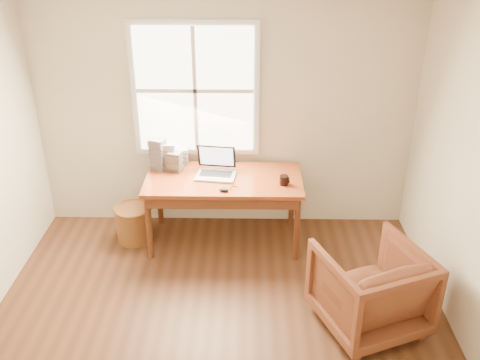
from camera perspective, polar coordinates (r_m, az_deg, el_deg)
The scene contains 11 objects.
room_shell at distance 3.76m, azimuth -3.31°, elevation -3.13°, with size 4.04×4.54×2.64m.
desk at distance 5.48m, azimuth -1.75°, elevation 0.05°, with size 1.60×0.80×0.04m, color brown.
armchair at distance 4.68m, azimuth 13.72°, elevation -11.15°, with size 0.80×0.83×0.75m, color brown.
wicker_stool at distance 5.86m, azimuth -11.21°, elevation -4.59°, with size 0.38×0.38×0.38m, color brown.
laptop at distance 5.43m, azimuth -2.62°, elevation 1.68°, with size 0.37×0.39×0.28m, color #A7A9AE, non-canonical shape.
mouse at distance 5.20m, azimuth -1.72°, elevation -1.06°, with size 0.10×0.06×0.03m, color black.
coffee_mug at distance 5.33m, azimuth 4.70°, elevation -0.02°, with size 0.09×0.09×0.10m, color black.
cd_stack_a at distance 5.67m, azimuth -7.72°, elevation 2.56°, with size 0.14×0.12×0.28m, color #AEB2BA.
cd_stack_b at distance 5.61m, azimuth -6.96°, elevation 1.96°, with size 0.13×0.12×0.21m, color #292A2E.
cd_stack_c at distance 5.66m, azimuth -8.73°, elevation 2.76°, with size 0.15×0.13×0.34m, color #91919D.
cd_stack_d at distance 5.76m, azimuth -6.32°, elevation 2.48°, with size 0.14×0.12×0.18m, color silver.
Camera 1 is at (0.25, -3.09, 3.19)m, focal length 40.00 mm.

